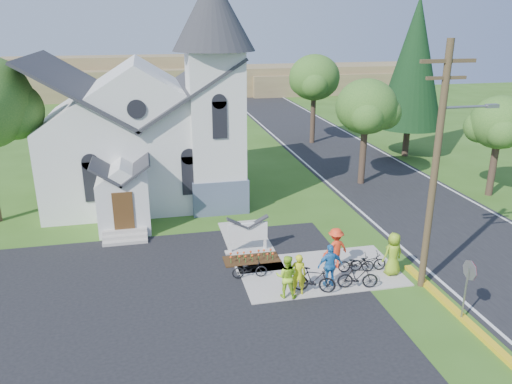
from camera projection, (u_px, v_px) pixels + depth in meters
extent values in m
plane|color=#345B1A|center=(290.00, 281.00, 21.36)|extent=(120.00, 120.00, 0.00)
cube|color=black|center=(120.00, 329.00, 18.09)|extent=(20.00, 16.00, 0.02)
cube|color=black|center=(363.00, 169.00, 37.22)|extent=(8.00, 90.00, 0.02)
cube|color=#A49D94|center=(320.00, 272.00, 22.11)|extent=(7.00, 4.00, 0.05)
cube|color=silver|center=(142.00, 156.00, 31.31)|extent=(11.00, 9.00, 5.00)
cube|color=#4F5B71|center=(218.00, 190.00, 29.63)|extent=(3.20, 3.20, 2.00)
cube|color=silver|center=(216.00, 132.00, 28.48)|extent=(3.00, 3.00, 9.00)
cone|color=#2B2B30|center=(213.00, 12.00, 26.35)|extent=(4.50, 4.50, 4.00)
cube|color=silver|center=(124.00, 205.00, 26.21)|extent=(2.60, 2.40, 2.80)
cube|color=#503216|center=(123.00, 211.00, 25.04)|extent=(1.00, 0.10, 2.00)
cube|color=#A49D94|center=(248.00, 251.00, 24.05)|extent=(2.20, 0.40, 0.10)
cube|color=white|center=(230.00, 243.00, 23.71)|extent=(0.12, 0.12, 1.00)
cube|color=white|center=(265.00, 240.00, 24.06)|extent=(0.12, 0.12, 1.00)
cube|color=white|center=(248.00, 232.00, 23.72)|extent=(1.90, 0.14, 0.90)
cube|color=#321E0D|center=(252.00, 260.00, 23.22)|extent=(2.60, 1.10, 0.07)
cylinder|color=#443422|center=(435.00, 172.00, 19.41)|extent=(0.28, 0.28, 10.00)
cube|color=#443422|center=(448.00, 61.00, 18.03)|extent=(2.20, 0.14, 0.14)
cube|color=#443422|center=(446.00, 78.00, 18.23)|extent=(1.60, 0.12, 0.12)
cylinder|color=gray|center=(469.00, 107.00, 18.81)|extent=(2.20, 0.10, 0.10)
cube|color=gray|center=(492.00, 106.00, 19.01)|extent=(0.50, 0.22, 0.14)
cylinder|color=gray|center=(465.00, 295.00, 18.22)|extent=(0.07, 0.07, 2.20)
cylinder|color=#B21414|center=(470.00, 270.00, 17.90)|extent=(0.04, 0.76, 0.76)
cylinder|color=#37261E|center=(363.00, 154.00, 33.49)|extent=(0.44, 0.44, 4.05)
ellipsoid|color=#2C5F20|center=(366.00, 106.00, 32.43)|extent=(4.00, 4.00, 3.60)
cylinder|color=#37261E|center=(313.00, 118.00, 44.58)|extent=(0.44, 0.44, 4.50)
ellipsoid|color=#2C5F20|center=(314.00, 77.00, 43.41)|extent=(4.40, 4.40, 3.96)
cylinder|color=#37261E|center=(493.00, 168.00, 31.29)|extent=(0.44, 0.44, 3.60)
ellipsoid|color=#2C5F20|center=(500.00, 122.00, 30.35)|extent=(3.60, 3.60, 3.24)
cylinder|color=#37261E|center=(406.00, 141.00, 40.61)|extent=(0.50, 0.50, 2.40)
cone|color=black|center=(414.00, 63.00, 38.58)|extent=(5.20, 5.20, 10.00)
cube|color=olive|center=(224.00, 81.00, 73.57)|extent=(60.00, 8.00, 4.00)
cube|color=olive|center=(112.00, 76.00, 71.91)|extent=(30.00, 6.00, 5.60)
cube|color=olive|center=(331.00, 83.00, 75.14)|extent=(25.00, 6.00, 3.00)
imported|color=yellow|center=(298.00, 274.00, 20.04)|extent=(0.72, 0.55, 1.76)
imported|color=black|center=(250.00, 269.00, 21.46)|extent=(1.55, 0.63, 0.80)
imported|color=#ACE82B|center=(287.00, 276.00, 19.83)|extent=(1.06, 0.94, 1.79)
imported|color=black|center=(314.00, 280.00, 20.29)|extent=(1.86, 1.16, 1.09)
imported|color=#2881CC|center=(330.00, 265.00, 20.64)|extent=(1.12, 0.53, 1.87)
imported|color=black|center=(356.00, 263.00, 21.93)|extent=(1.66, 0.81, 0.84)
imported|color=#FF3E1C|center=(335.00, 248.00, 22.15)|extent=(1.36, 0.98, 1.90)
imported|color=black|center=(358.00, 277.00, 20.58)|extent=(1.75, 0.82, 1.01)
imported|color=#89B421|center=(393.00, 254.00, 21.58)|extent=(1.04, 0.78, 1.93)
imported|color=black|center=(368.00, 262.00, 22.06)|extent=(1.67, 0.74, 0.85)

